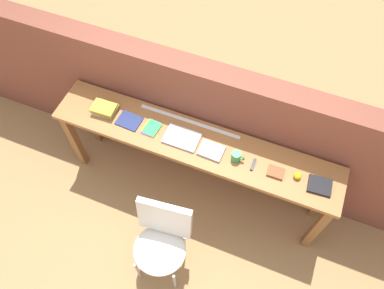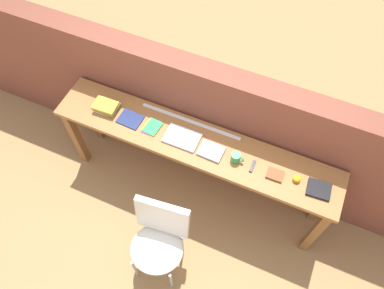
{
  "view_description": "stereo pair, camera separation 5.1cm",
  "coord_description": "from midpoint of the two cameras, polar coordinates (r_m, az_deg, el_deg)",
  "views": [
    {
      "loc": [
        0.59,
        -1.23,
        3.52
      ],
      "look_at": [
        0.0,
        0.25,
        0.9
      ],
      "focal_mm": 35.0,
      "sensor_mm": 36.0,
      "label": 1
    },
    {
      "loc": [
        0.64,
        -1.21,
        3.52
      ],
      "look_at": [
        0.0,
        0.25,
        0.9
      ],
      "focal_mm": 35.0,
      "sensor_mm": 36.0,
      "label": 2
    }
  ],
  "objects": [
    {
      "name": "mug",
      "position": [
        3.0,
        6.29,
        -1.84
      ],
      "size": [
        0.11,
        0.08,
        0.09
      ],
      "color": "#338C4C",
      "rests_on": "sideboard"
    },
    {
      "name": "magazine_cycling",
      "position": [
        3.26,
        -9.98,
        3.57
      ],
      "size": [
        0.21,
        0.17,
        0.01
      ],
      "primitive_type": "cube",
      "rotation": [
        0.0,
        0.0,
        -0.05
      ],
      "color": "navy",
      "rests_on": "sideboard"
    },
    {
      "name": "chair_white_moulded",
      "position": [
        3.14,
        -5.16,
        -14.2
      ],
      "size": [
        0.49,
        0.5,
        0.89
      ],
      "color": "silver",
      "rests_on": "ground"
    },
    {
      "name": "ground_plane",
      "position": [
        3.77,
        -1.82,
        -10.19
      ],
      "size": [
        40.0,
        40.0,
        0.0
      ],
      "primitive_type": "plane",
      "color": "#9E7547"
    },
    {
      "name": "book_repair_rightmost",
      "position": [
        3.05,
        18.43,
        -5.99
      ],
      "size": [
        0.19,
        0.16,
        0.02
      ],
      "primitive_type": "cube",
      "rotation": [
        0.0,
        0.0,
        0.07
      ],
      "color": "black",
      "rests_on": "sideboard"
    },
    {
      "name": "book_grey_hardcover",
      "position": [
        3.05,
        2.49,
        -0.95
      ],
      "size": [
        0.2,
        0.16,
        0.02
      ],
      "primitive_type": "cube",
      "rotation": [
        0.0,
        0.0,
        -0.04
      ],
      "color": "#9E9EA3",
      "rests_on": "sideboard"
    },
    {
      "name": "pamphlet_pile_colourful",
      "position": [
        3.19,
        -6.66,
        2.52
      ],
      "size": [
        0.15,
        0.17,
        0.01
      ],
      "color": "orange",
      "rests_on": "sideboard"
    },
    {
      "name": "leather_journal_brown",
      "position": [
        3.02,
        12.18,
        -4.18
      ],
      "size": [
        0.13,
        0.1,
        0.02
      ],
      "primitive_type": "cube",
      "rotation": [
        0.0,
        0.0,
        0.02
      ],
      "color": "brown",
      "rests_on": "sideboard"
    },
    {
      "name": "sideboard",
      "position": [
        3.23,
        -0.12,
        -0.78
      ],
      "size": [
        2.5,
        0.44,
        0.88
      ],
      "color": "#996033",
      "rests_on": "ground"
    },
    {
      "name": "multitool_folded",
      "position": [
        3.02,
        8.83,
        -3.03
      ],
      "size": [
        0.02,
        0.11,
        0.02
      ],
      "primitive_type": "cube",
      "rotation": [
        0.0,
        0.0,
        -0.0
      ],
      "color": "black",
      "rests_on": "sideboard"
    },
    {
      "name": "sports_ball_small",
      "position": [
        3.02,
        15.35,
        -4.59
      ],
      "size": [
        0.06,
        0.06,
        0.06
      ],
      "primitive_type": "sphere",
      "color": "yellow",
      "rests_on": "sideboard"
    },
    {
      "name": "brick_wall_back",
      "position": [
        3.43,
        1.99,
        3.41
      ],
      "size": [
        6.0,
        0.2,
        1.4
      ],
      "primitive_type": "cube",
      "color": "brown",
      "rests_on": "ground"
    },
    {
      "name": "book_open_centre",
      "position": [
        3.11,
        -2.03,
        0.99
      ],
      "size": [
        0.29,
        0.2,
        0.02
      ],
      "primitive_type": "cube",
      "rotation": [
        0.0,
        0.0,
        0.0
      ],
      "color": "#9E9EA3",
      "rests_on": "sideboard"
    },
    {
      "name": "book_stack_leftmost",
      "position": [
        3.34,
        -13.63,
        5.29
      ],
      "size": [
        0.21,
        0.17,
        0.07
      ],
      "color": "white",
      "rests_on": "sideboard"
    },
    {
      "name": "ruler_metal_back_edge",
      "position": [
        3.22,
        -0.82,
        3.55
      ],
      "size": [
        0.91,
        0.03,
        0.0
      ],
      "primitive_type": "cube",
      "color": "silver",
      "rests_on": "sideboard"
    }
  ]
}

